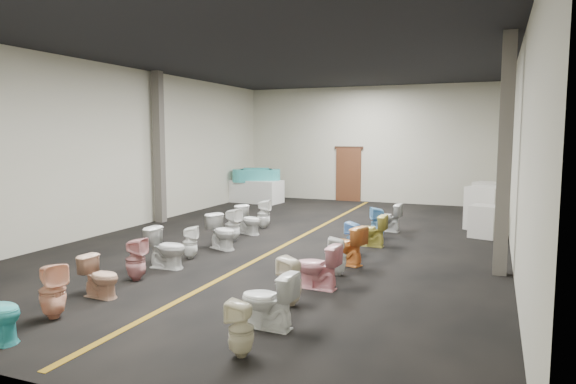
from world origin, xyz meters
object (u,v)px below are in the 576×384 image
toilet_left_6 (222,232)px  toilet_right_8 (378,223)px  toilet_right_3 (318,266)px  toilet_right_4 (338,256)px  display_table (256,191)px  toilet_right_9 (387,217)px  toilet_right_5 (346,245)px  toilet_right_6 (354,238)px  toilet_left_9 (264,214)px  toilet_right_2 (291,281)px  toilet_left_2 (101,277)px  toilet_left_7 (233,225)px  toilet_left_3 (136,259)px  toilet_left_8 (249,220)px  bathtub (256,175)px  toilet_right_0 (241,329)px  appliance_crate_d (487,199)px  toilet_right_1 (268,300)px  appliance_crate_c (486,208)px  toilet_left_5 (190,242)px  appliance_crate_b (486,208)px  toilet_right_7 (371,230)px  toilet_left_1 (53,291)px  toilet_left_4 (167,248)px  appliance_crate_a (484,221)px

toilet_left_6 → toilet_right_8: toilet_right_8 is taller
toilet_right_3 → toilet_right_4: toilet_right_3 is taller
display_table → toilet_right_9: display_table is taller
toilet_right_5 → toilet_right_6: 0.93m
toilet_left_9 → toilet_right_3: bearing=-154.7°
toilet_left_9 → toilet_right_3: size_ratio=1.03×
display_table → toilet_right_8: size_ratio=2.44×
toilet_left_9 → toilet_right_2: 6.63m
toilet_left_2 → toilet_right_9: size_ratio=0.88×
toilet_left_7 → toilet_left_3: bearing=-168.5°
toilet_left_8 → toilet_right_9: 3.77m
bathtub → toilet_right_0: bearing=-88.7°
appliance_crate_d → toilet_right_1: (-2.60, -11.65, -0.15)m
toilet_left_7 → toilet_right_0: (3.24, -5.84, -0.07)m
appliance_crate_c → toilet_left_9: appliance_crate_c is taller
toilet_right_5 → toilet_right_1: bearing=18.2°
toilet_right_5 → toilet_left_8: bearing=-104.6°
toilet_left_5 → toilet_left_7: toilet_left_7 is taller
toilet_left_3 → toilet_left_6: toilet_left_6 is taller
appliance_crate_d → toilet_right_5: (-2.55, -7.90, -0.14)m
appliance_crate_b → appliance_crate_d: size_ratio=1.10×
toilet_left_8 → toilet_right_7: 3.35m
toilet_left_5 → bathtub: bearing=-1.0°
appliance_crate_b → toilet_right_4: (-2.48, -6.07, -0.24)m
appliance_crate_d → toilet_right_1: appliance_crate_d is taller
toilet_left_6 → toilet_left_9: (-0.22, 2.76, 0.01)m
toilet_right_9 → toilet_left_1: bearing=-16.0°
appliance_crate_b → toilet_left_2: appliance_crate_b is taller
display_table → toilet_left_4: (2.62, -9.61, -0.03)m
toilet_right_1 → toilet_right_3: size_ratio=1.01×
toilet_right_7 → toilet_right_9: 2.02m
toilet_left_7 → toilet_right_2: size_ratio=1.08×
toilet_right_7 → toilet_right_5: bearing=0.1°
toilet_left_7 → toilet_right_6: (3.13, -0.21, -0.05)m
appliance_crate_a → toilet_right_6: (-2.63, -3.11, -0.05)m
display_table → toilet_right_4: display_table is taller
toilet_left_4 → toilet_left_9: (-0.03, 4.67, -0.00)m
toilet_right_5 → toilet_right_7: size_ratio=1.07×
appliance_crate_b → toilet_left_3: 9.68m
toilet_right_2 → toilet_right_5: toilet_right_5 is taller
appliance_crate_b → toilet_right_4: appliance_crate_b is taller
toilet_left_5 → toilet_right_7: bearing=-68.7°
toilet_left_6 → toilet_left_1: bearing=-157.5°
display_table → toilet_right_9: size_ratio=2.52×
appliance_crate_b → toilet_right_3: 7.46m
toilet_left_5 → toilet_right_1: (3.17, -2.99, 0.05)m
toilet_left_1 → toilet_left_3: 2.03m
toilet_left_5 → toilet_left_6: (0.17, 1.09, 0.05)m
toilet_left_6 → toilet_right_3: size_ratio=1.02×
toilet_left_1 → toilet_right_2: size_ratio=1.08×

